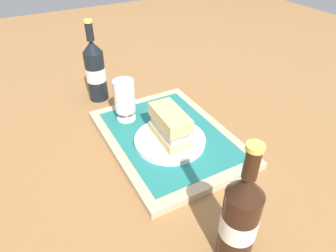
# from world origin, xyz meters

# --- Properties ---
(ground_plane) EXTENTS (3.00, 3.00, 0.00)m
(ground_plane) POSITION_xyz_m (0.00, 0.00, 0.00)
(ground_plane) COLOR olive
(tray) EXTENTS (0.44, 0.32, 0.02)m
(tray) POSITION_xyz_m (0.00, 0.00, 0.01)
(tray) COLOR tan
(tray) RESTS_ON ground_plane
(placemat) EXTENTS (0.38, 0.27, 0.00)m
(placemat) POSITION_xyz_m (0.00, 0.00, 0.02)
(placemat) COLOR #1E6B66
(placemat) RESTS_ON tray
(plate) EXTENTS (0.19, 0.19, 0.01)m
(plate) POSITION_xyz_m (-0.03, 0.01, 0.03)
(plate) COLOR white
(plate) RESTS_ON placemat
(sandwich) EXTENTS (0.13, 0.07, 0.08)m
(sandwich) POSITION_xyz_m (-0.03, 0.01, 0.08)
(sandwich) COLOR tan
(sandwich) RESTS_ON plate
(beer_glass) EXTENTS (0.06, 0.06, 0.12)m
(beer_glass) POSITION_xyz_m (0.13, 0.07, 0.09)
(beer_glass) COLOR silver
(beer_glass) RESTS_ON placemat
(napkin_folded) EXTENTS (0.09, 0.07, 0.01)m
(napkin_folded) POSITION_xyz_m (0.08, -0.05, 0.02)
(napkin_folded) COLOR white
(napkin_folded) RESTS_ON placemat
(beer_bottle) EXTENTS (0.07, 0.07, 0.27)m
(beer_bottle) POSITION_xyz_m (0.32, 0.09, 0.10)
(beer_bottle) COLOR black
(beer_bottle) RESTS_ON ground_plane
(second_bottle) EXTENTS (0.07, 0.07, 0.27)m
(second_bottle) POSITION_xyz_m (-0.36, 0.06, 0.10)
(second_bottle) COLOR black
(second_bottle) RESTS_ON ground_plane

